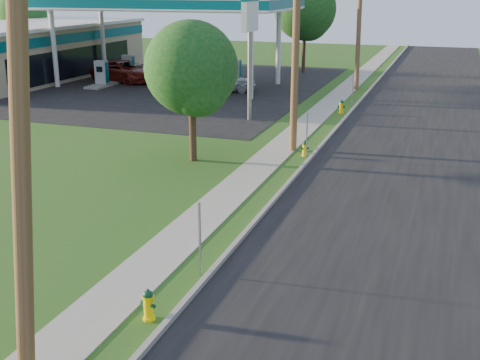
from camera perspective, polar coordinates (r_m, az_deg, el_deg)
name	(u,v)px	position (r m, az deg, el deg)	size (l,w,h in m)	color
road	(392,217)	(20.05, 14.20, -3.43)	(8.00, 120.00, 0.02)	black
curb	(273,201)	(20.68, 3.14, -2.02)	(0.15, 120.00, 0.15)	gray
sidewalk	(225,197)	(21.22, -1.41, -1.65)	(1.50, 120.00, 0.03)	gray
forecourt	(145,84)	(46.72, -8.97, 8.97)	(26.00, 28.00, 0.02)	black
utility_pole_near	(20,138)	(10.29, -20.13, 3.80)	(1.40, 0.32, 9.48)	brown
utility_pole_mid	(296,39)	(26.57, 5.32, 13.18)	(1.40, 0.32, 9.80)	brown
utility_pole_far	(359,21)	(44.22, 11.23, 14.60)	(1.40, 0.32, 9.50)	brown
sign_post_near	(200,240)	(15.33, -3.82, -5.66)	(0.05, 0.04, 2.00)	gray
sign_post_mid	(307,135)	(26.05, 6.35, 4.23)	(0.05, 0.04, 2.00)	gray
sign_post_far	(353,91)	(37.81, 10.62, 8.32)	(0.05, 0.04, 2.00)	gray
gas_canopy	(166,4)	(45.28, -7.01, 16.26)	(18.18, 9.18, 6.40)	silver
fuel_pump_nw	(102,77)	(46.15, -12.97, 9.52)	(1.20, 3.20, 1.90)	gray
fuel_pump_ne	(215,83)	(42.11, -2.37, 9.18)	(1.20, 3.20, 1.90)	gray
fuel_pump_sw	(129,70)	(49.55, -10.51, 10.22)	(1.20, 3.20, 1.90)	gray
fuel_pump_se	(235,75)	(45.81, -0.50, 9.91)	(1.20, 3.20, 1.90)	gray
convenience_store	(22,51)	(52.51, -19.95, 11.44)	(10.40, 22.40, 4.25)	tan
price_pylon	(250,19)	(32.90, 0.96, 14.99)	(0.34, 2.04, 6.85)	gray
tree_verge	(193,72)	(24.96, -4.50, 10.17)	(3.87, 3.87, 5.87)	#332417
tree_lot	(306,12)	(52.38, 6.27, 15.59)	(5.19, 5.19, 7.87)	#332417
tree_back	(23,16)	(62.74, -19.87, 14.45)	(4.53, 4.53, 6.86)	#332417
hydrant_near	(148,305)	(13.79, -8.69, -11.61)	(0.39, 0.35, 0.76)	#FFDA02
hydrant_mid	(305,149)	(26.48, 6.16, 2.98)	(0.35, 0.32, 0.69)	yellow
hydrant_far	(341,107)	(35.77, 9.59, 6.86)	(0.42, 0.38, 0.82)	#EEBD05
car_red	(125,71)	(48.24, -10.89, 10.10)	(2.67, 5.79, 1.61)	maroon
car_silver	(223,80)	(42.93, -1.62, 9.44)	(1.86, 4.62, 1.58)	#B6B8BE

